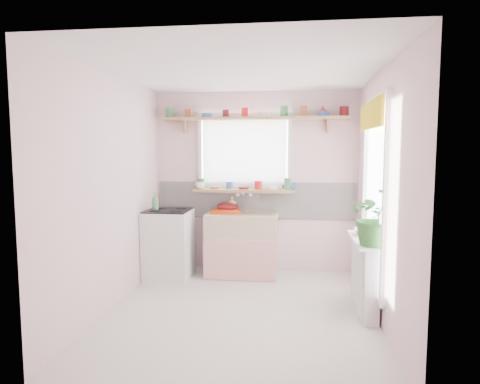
# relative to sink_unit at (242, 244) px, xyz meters

# --- Properties ---
(room) EXTENTS (3.20, 3.20, 3.20)m
(room) POSITION_rel_sink_unit_xyz_m (0.81, -0.43, 0.94)
(room) COLOR silver
(room) RESTS_ON ground
(sink_unit) EXTENTS (0.95, 0.65, 1.11)m
(sink_unit) POSITION_rel_sink_unit_xyz_m (0.00, 0.00, 0.00)
(sink_unit) COLOR white
(sink_unit) RESTS_ON ground
(cooker) EXTENTS (0.58, 0.58, 0.93)m
(cooker) POSITION_rel_sink_unit_xyz_m (-0.95, -0.24, 0.03)
(cooker) COLOR white
(cooker) RESTS_ON ground
(radiator_ledge) EXTENTS (0.22, 0.95, 0.78)m
(radiator_ledge) POSITION_rel_sink_unit_xyz_m (1.45, -1.09, -0.03)
(radiator_ledge) COLOR white
(radiator_ledge) RESTS_ON ground
(windowsill) EXTENTS (1.40, 0.22, 0.04)m
(windowsill) POSITION_rel_sink_unit_xyz_m (-0.00, 0.19, 0.71)
(windowsill) COLOR tan
(windowsill) RESTS_ON room
(pine_shelf) EXTENTS (2.52, 0.24, 0.04)m
(pine_shelf) POSITION_rel_sink_unit_xyz_m (0.15, 0.18, 1.69)
(pine_shelf) COLOR tan
(pine_shelf) RESTS_ON room
(shelf_crockery) EXTENTS (2.47, 0.11, 0.12)m
(shelf_crockery) POSITION_rel_sink_unit_xyz_m (0.13, 0.18, 1.76)
(shelf_crockery) COLOR #3F7F4C
(shelf_crockery) RESTS_ON pine_shelf
(sill_crockery) EXTENTS (1.35, 0.11, 0.12)m
(sill_crockery) POSITION_rel_sink_unit_xyz_m (-0.02, 0.19, 0.78)
(sill_crockery) COLOR #3F7F4C
(sill_crockery) RESTS_ON windowsill
(dish_tray) EXTENTS (0.44, 0.37, 0.04)m
(dish_tray) POSITION_rel_sink_unit_xyz_m (-0.23, 0.01, 0.44)
(dish_tray) COLOR red
(dish_tray) RESTS_ON sink_unit
(colander) EXTENTS (0.34, 0.34, 0.13)m
(colander) POSITION_rel_sink_unit_xyz_m (-0.22, 0.15, 0.48)
(colander) COLOR #601012
(colander) RESTS_ON sink_unit
(jade_plant) EXTENTS (0.58, 0.53, 0.57)m
(jade_plant) POSITION_rel_sink_unit_xyz_m (1.48, -1.40, 0.63)
(jade_plant) COLOR #316E2C
(jade_plant) RESTS_ON radiator_ledge
(fruit_bowl) EXTENTS (0.27, 0.27, 0.07)m
(fruit_bowl) POSITION_rel_sink_unit_xyz_m (1.48, -0.89, 0.38)
(fruit_bowl) COLOR silver
(fruit_bowl) RESTS_ON radiator_ledge
(herb_pot) EXTENTS (0.12, 0.10, 0.20)m
(herb_pot) POSITION_rel_sink_unit_xyz_m (1.48, -1.49, 0.44)
(herb_pot) COLOR #2B5B24
(herb_pot) RESTS_ON radiator_ledge
(soap_bottle_sink) EXTENTS (0.11, 0.11, 0.20)m
(soap_bottle_sink) POSITION_rel_sink_unit_xyz_m (-0.16, 0.16, 0.52)
(soap_bottle_sink) COLOR #E3EF6A
(soap_bottle_sink) RESTS_ON sink_unit
(sill_cup) EXTENTS (0.14, 0.14, 0.10)m
(sill_cup) POSITION_rel_sink_unit_xyz_m (-0.60, 0.13, 0.78)
(sill_cup) COLOR white
(sill_cup) RESTS_ON windowsill
(sill_bowl) EXTENTS (0.26, 0.26, 0.06)m
(sill_bowl) POSITION_rel_sink_unit_xyz_m (0.62, 0.25, 0.76)
(sill_bowl) COLOR #3566AE
(sill_bowl) RESTS_ON windowsill
(shelf_vase) EXTENTS (0.16, 0.16, 0.14)m
(shelf_vase) POSITION_rel_sink_unit_xyz_m (1.06, 0.24, 1.78)
(shelf_vase) COLOR #AF4135
(shelf_vase) RESTS_ON pine_shelf
(cooker_bottle) EXTENTS (0.11, 0.11, 0.23)m
(cooker_bottle) POSITION_rel_sink_unit_xyz_m (-1.10, -0.30, 0.60)
(cooker_bottle) COLOR #468C51
(cooker_bottle) RESTS_ON cooker
(fruit) EXTENTS (0.20, 0.14, 0.10)m
(fruit) POSITION_rel_sink_unit_xyz_m (1.49, -0.88, 0.43)
(fruit) COLOR orange
(fruit) RESTS_ON fruit_bowl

